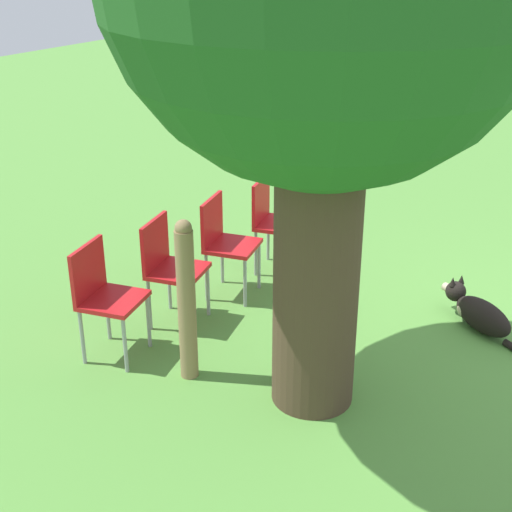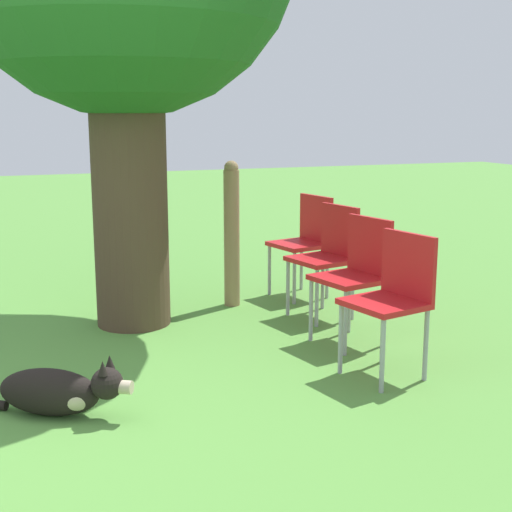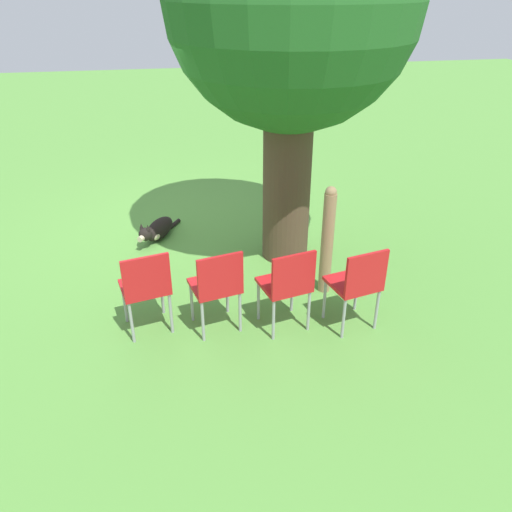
# 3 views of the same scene
# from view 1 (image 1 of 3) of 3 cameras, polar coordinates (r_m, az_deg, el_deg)

# --- Properties ---
(ground_plane) EXTENTS (30.00, 30.00, 0.00)m
(ground_plane) POSITION_cam_1_polar(r_m,az_deg,el_deg) (5.75, 16.39, -8.00)
(ground_plane) COLOR #56933D
(dog) EXTENTS (0.89, 0.59, 0.35)m
(dog) POSITION_cam_1_polar(r_m,az_deg,el_deg) (6.17, 17.33, -4.32)
(dog) COLOR black
(dog) RESTS_ON ground_plane
(fence_post) EXTENTS (0.13, 0.13, 1.24)m
(fence_post) POSITION_cam_1_polar(r_m,az_deg,el_deg) (5.06, -5.58, -3.56)
(fence_post) COLOR #937551
(fence_post) RESTS_ON ground_plane
(red_chair_0) EXTENTS (0.51, 0.52, 0.90)m
(red_chair_0) POSITION_cam_1_polar(r_m,az_deg,el_deg) (6.75, 1.31, 3.11)
(red_chair_0) COLOR red
(red_chair_0) RESTS_ON ground_plane
(red_chair_1) EXTENTS (0.51, 0.52, 0.90)m
(red_chair_1) POSITION_cam_1_polar(r_m,az_deg,el_deg) (6.28, -2.55, 1.42)
(red_chair_1) COLOR red
(red_chair_1) RESTS_ON ground_plane
(red_chair_2) EXTENTS (0.51, 0.52, 0.90)m
(red_chair_2) POSITION_cam_1_polar(r_m,az_deg,el_deg) (5.85, -7.00, -0.54)
(red_chair_2) COLOR red
(red_chair_2) RESTS_ON ground_plane
(red_chair_3) EXTENTS (0.51, 0.52, 0.90)m
(red_chair_3) POSITION_cam_1_polar(r_m,az_deg,el_deg) (5.47, -12.12, -2.79)
(red_chair_3) COLOR red
(red_chair_3) RESTS_ON ground_plane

